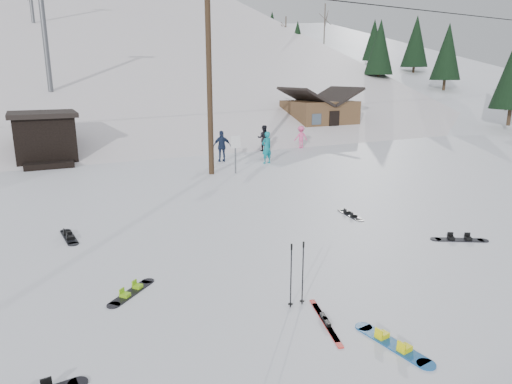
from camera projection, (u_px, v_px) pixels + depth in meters
name	position (u px, v px, depth m)	size (l,w,h in m)	color
ground	(370.00, 314.00, 9.18)	(200.00, 200.00, 0.00)	white
ski_slope	(87.00, 206.00, 59.83)	(60.00, 75.00, 45.00)	white
ridge_right	(345.00, 178.00, 71.68)	(34.00, 85.00, 36.00)	white
treeline_right	(373.00, 111.00, 61.15)	(20.00, 60.00, 10.00)	black
treeline_crest	(60.00, 101.00, 83.71)	(50.00, 6.00, 10.00)	black
utility_pole	(209.00, 75.00, 21.01)	(2.00, 0.26, 9.00)	#3A2819
trail_sign	(236.00, 148.00, 21.97)	(0.50, 0.09, 1.85)	#595B60
lift_hut	(45.00, 138.00, 24.83)	(3.40, 4.10, 2.75)	black
lift_tower_near	(44.00, 27.00, 31.49)	(2.20, 0.36, 8.00)	#595B60
cabin	(319.00, 116.00, 36.09)	(5.39, 4.40, 3.77)	brown
hero_snowboard	(393.00, 344.00, 8.11)	(0.50, 1.70, 0.12)	#1859A0
hero_skis	(325.00, 321.00, 8.86)	(0.61, 1.75, 0.09)	#B71812
ski_poles	(297.00, 274.00, 9.34)	(0.38, 0.10, 1.39)	black
board_scatter_b	(69.00, 237.00, 13.49)	(0.42, 1.63, 0.11)	black
board_scatter_c	(132.00, 292.00, 10.05)	(1.20, 1.10, 0.11)	black
board_scatter_d	(459.00, 239.00, 13.26)	(1.46, 0.99, 0.12)	black
board_scatter_f	(350.00, 215.00, 15.61)	(0.41, 1.48, 0.10)	black
skier_teal	(267.00, 148.00, 24.62)	(0.63, 0.41, 1.73)	#0D7C87
skier_dark	(264.00, 138.00, 28.64)	(0.79, 0.62, 1.63)	black
skier_pink	(301.00, 137.00, 29.90)	(0.93, 0.54, 1.44)	#F55697
skier_navy	(222.00, 146.00, 25.13)	(1.00, 0.42, 1.71)	#1C2847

